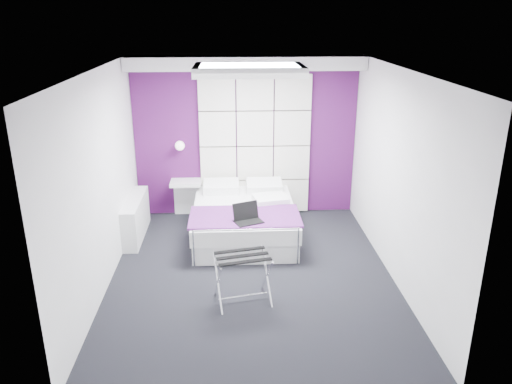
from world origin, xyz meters
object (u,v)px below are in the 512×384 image
radiator (136,218)px  luggage_rack (243,278)px  bed (244,219)px  nightstand (186,182)px  wall_lamp (180,145)px  laptop (248,217)px

radiator → luggage_rack: size_ratio=1.98×
bed → nightstand: size_ratio=3.77×
nightstand → wall_lamp: bearing=148.7°
wall_lamp → laptop: (1.03, -1.49, -0.63)m
nightstand → luggage_rack: (0.85, -2.62, -0.31)m
wall_lamp → radiator: (-0.64, -0.76, -0.92)m
laptop → bed: bearing=71.4°
laptop → wall_lamp: bearing=102.2°
nightstand → laptop: 1.74m
wall_lamp → laptop: size_ratio=0.41×
radiator → bed: (1.63, -0.10, -0.02)m
laptop → luggage_rack: bearing=-117.8°
bed → luggage_rack: size_ratio=3.07×
wall_lamp → bed: wall_lamp is taller
nightstand → luggage_rack: size_ratio=0.82×
wall_lamp → nightstand: bearing=-31.3°
laptop → radiator: bearing=133.9°
radiator → luggage_rack: bearing=-50.6°
radiator → bed: size_ratio=0.64×
radiator → nightstand: bearing=45.6°
wall_lamp → radiator: wall_lamp is taller
laptop → nightstand: bearing=101.2°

